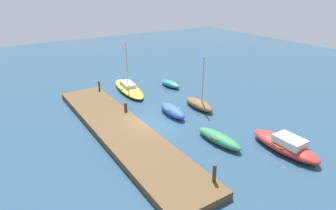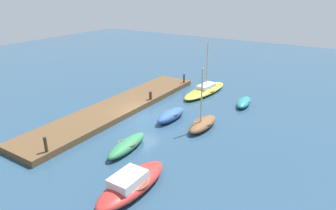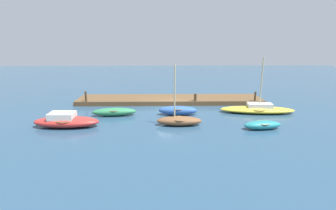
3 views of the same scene
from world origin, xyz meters
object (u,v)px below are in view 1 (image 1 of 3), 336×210
Objects in this scene: dinghy_teal at (170,84)px; sailboat_yellow at (129,88)px; rowboat_green at (219,138)px; mooring_post_mid_east at (214,173)px; rowboat_blue at (172,111)px; mooring_post_mid_west at (126,107)px; motorboat_red at (285,145)px; mooring_post_west at (99,86)px; rowboat_brown at (199,104)px.

sailboat_yellow reaches higher than dinghy_teal.
rowboat_green is at bearing -23.56° from dinghy_teal.
sailboat_yellow is 6.67× the size of mooring_post_mid_east.
mooring_post_mid_east is (9.34, -3.49, 0.58)m from rowboat_blue.
rowboat_green is 5.28× the size of mooring_post_mid_west.
motorboat_red is 18.58m from mooring_post_west.
rowboat_brown reaches higher than rowboat_green.
mooring_post_mid_east reaches higher than rowboat_green.
rowboat_blue is 9.60m from motorboat_red.
rowboat_brown is 2.93m from rowboat_blue.
motorboat_red is at bearing 31.06° from mooring_post_mid_west.
motorboat_red reaches higher than rowboat_green.
rowboat_green is at bearing -24.24° from rowboat_brown.
mooring_post_west reaches higher than dinghy_teal.
rowboat_brown reaches higher than mooring_post_mid_west.
mooring_post_west is at bearing -170.41° from rowboat_green.
dinghy_teal is at bearing 177.84° from motorboat_red.
mooring_post_mid_east reaches higher than dinghy_teal.
rowboat_brown is at bearing -15.34° from dinghy_teal.
sailboat_yellow is 17.15m from mooring_post_mid_east.
mooring_post_mid_east reaches higher than mooring_post_west.
rowboat_brown reaches higher than rowboat_blue.
mooring_post_mid_west is at bearing -22.05° from sailboat_yellow.
mooring_post_mid_east is (17.62, 0.00, 0.04)m from mooring_post_west.
sailboat_yellow is (-16.61, -3.75, -0.12)m from motorboat_red.
rowboat_green is 4.46m from motorboat_red.
rowboat_brown is 1.60× the size of dinghy_teal.
mooring_post_west reaches higher than mooring_post_mid_west.
rowboat_brown is at bearing 91.33° from rowboat_blue.
motorboat_red reaches higher than dinghy_teal.
motorboat_red is 4.94× the size of mooring_post_mid_east.
rowboat_green is at bearing 24.95° from mooring_post_mid_west.
rowboat_brown is 6.36× the size of mooring_post_mid_west.
rowboat_blue is 4.05m from mooring_post_mid_west.
rowboat_green reaches higher than dinghy_teal.
mooring_post_west is at bearing -154.76° from rowboat_blue.
motorboat_red is 17.02m from sailboat_yellow.
rowboat_green is at bearing 14.47° from mooring_post_west.
sailboat_yellow is at bearing -110.93° from dinghy_teal.
mooring_post_west is 1.26× the size of mooring_post_mid_west.
dinghy_teal is 3.98× the size of mooring_post_mid_west.
motorboat_red is at bearing 92.42° from mooring_post_mid_east.
rowboat_green is at bearing 134.31° from mooring_post_mid_east.
sailboat_yellow is 6.28m from mooring_post_mid_west.
motorboat_red is 5.39× the size of mooring_post_west.
sailboat_yellow reaches higher than mooring_post_mid_west.
rowboat_blue reaches higher than dinghy_teal.
mooring_post_west is at bearing -98.34° from sailboat_yellow.
mooring_post_mid_west reaches higher than rowboat_blue.
sailboat_yellow is at bearing -173.32° from rowboat_blue.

